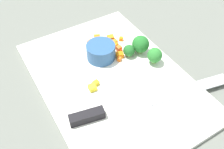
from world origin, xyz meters
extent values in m
plane|color=slate|center=(0.00, 0.00, 0.00)|extent=(4.00, 4.00, 0.00)
cube|color=white|center=(0.00, 0.00, 0.01)|extent=(0.45, 0.31, 0.01)
cylinder|color=#2C5585|center=(-0.07, 0.01, 0.03)|extent=(0.07, 0.07, 0.04)
cube|color=silver|center=(0.12, 0.13, 0.01)|extent=(0.07, 0.20, 0.00)
cube|color=black|center=(0.07, -0.10, 0.02)|extent=(0.03, 0.07, 0.02)
cube|color=orange|center=(-0.12, 0.06, 0.02)|extent=(0.02, 0.02, 0.02)
cube|color=orange|center=(-0.13, 0.01, 0.02)|extent=(0.02, 0.02, 0.01)
cube|color=orange|center=(-0.09, 0.06, 0.02)|extent=(0.01, 0.01, 0.01)
cube|color=orange|center=(-0.12, 0.04, 0.02)|extent=(0.01, 0.01, 0.01)
cube|color=orange|center=(-0.10, 0.07, 0.02)|extent=(0.01, 0.01, 0.01)
cube|color=orange|center=(-0.06, 0.08, 0.02)|extent=(0.02, 0.02, 0.01)
cube|color=orange|center=(-0.14, 0.04, 0.02)|extent=(0.02, 0.02, 0.01)
cube|color=orange|center=(-0.05, 0.05, 0.02)|extent=(0.02, 0.02, 0.01)
cube|color=orange|center=(-0.04, 0.04, 0.02)|extent=(0.01, 0.01, 0.01)
cube|color=orange|center=(-0.11, 0.03, 0.02)|extent=(0.02, 0.02, 0.01)
cube|color=orange|center=(-0.10, 0.09, 0.02)|extent=(0.01, 0.01, 0.01)
cube|color=orange|center=(-0.07, 0.06, 0.02)|extent=(0.01, 0.01, 0.01)
cube|color=yellow|center=(0.00, -0.04, 0.02)|extent=(0.01, 0.02, 0.01)
cube|color=yellow|center=(0.01, -0.06, 0.02)|extent=(0.02, 0.02, 0.01)
cylinder|color=#95B159|center=(-0.04, 0.07, 0.02)|extent=(0.01, 0.01, 0.01)
sphere|color=#246628|center=(-0.04, 0.07, 0.03)|extent=(0.03, 0.03, 0.03)
cylinder|color=#8BB664|center=(0.01, 0.11, 0.02)|extent=(0.01, 0.01, 0.01)
sphere|color=#2C7B2F|center=(0.01, 0.11, 0.04)|extent=(0.04, 0.04, 0.04)
cylinder|color=#98B064|center=(-0.04, 0.11, 0.02)|extent=(0.02, 0.02, 0.01)
sphere|color=#236E28|center=(-0.04, 0.11, 0.04)|extent=(0.04, 0.04, 0.04)
camera|label=1|loc=(0.33, -0.20, 0.43)|focal=39.90mm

